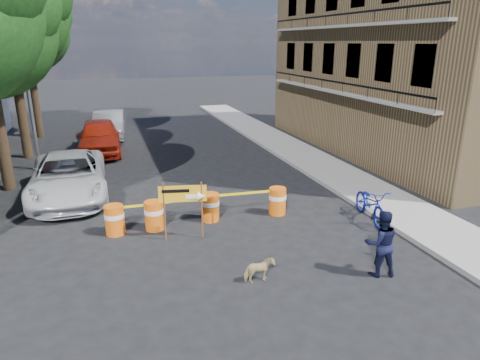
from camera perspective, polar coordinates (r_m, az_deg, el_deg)
ground at (r=12.42m, az=-1.73°, el=-8.16°), size 120.00×120.00×0.00m
sidewalk_east at (r=19.86m, az=10.77°, el=1.87°), size 2.40×40.00×0.15m
apartment_building at (r=24.03m, az=22.17°, el=17.98°), size 8.00×16.00×12.00m
tree_mid_b at (r=23.06m, az=-28.60°, el=19.01°), size 5.67×5.40×9.62m
tree_far at (r=27.99m, az=-26.67°, el=17.69°), size 5.04×4.80×8.84m
streetlamp at (r=20.46m, az=-26.57°, el=13.08°), size 1.25×0.18×8.00m
barrel_far_left at (r=13.20m, az=-16.39°, el=-5.05°), size 0.58×0.58×0.90m
barrel_mid_left at (r=13.24m, az=-11.39°, el=-4.58°), size 0.58×0.58×0.90m
barrel_mid_right at (r=13.65m, az=-3.98°, el=-3.54°), size 0.58×0.58×0.90m
barrel_far_right at (r=14.19m, az=5.02°, el=-2.73°), size 0.58×0.58×0.90m
detour_sign at (r=12.14m, az=-6.86°, el=-2.42°), size 1.33×0.41×1.73m
pedestrian at (r=10.94m, az=18.27°, el=-8.02°), size 0.94×0.81×1.68m
bicycle at (r=14.10m, az=17.18°, el=-1.11°), size 0.92×1.22×2.11m
dog at (r=10.36m, az=2.59°, el=-11.95°), size 0.75×0.40×0.61m
suv_white at (r=16.80m, az=-21.91°, el=0.44°), size 2.70×5.70×1.57m
sedan_red at (r=23.09m, az=-18.26°, el=5.53°), size 2.13×5.06×1.71m
sedan_silver at (r=26.67m, az=-17.07°, el=7.09°), size 2.07×4.99×1.60m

